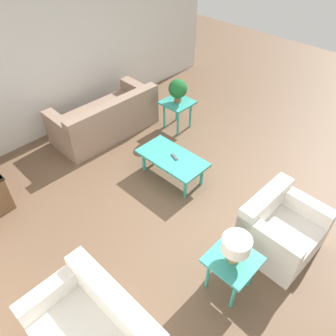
% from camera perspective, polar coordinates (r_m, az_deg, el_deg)
% --- Properties ---
extents(ground_plane, '(14.00, 14.00, 0.00)m').
position_cam_1_polar(ground_plane, '(5.05, 4.00, -4.59)').
color(ground_plane, brown).
extents(wall_right, '(0.12, 7.20, 2.70)m').
position_cam_1_polar(wall_right, '(6.34, -17.97, 18.47)').
color(wall_right, silver).
rests_on(wall_right, ground_plane).
extents(sofa, '(0.93, 1.94, 0.78)m').
position_cam_1_polar(sofa, '(6.23, -10.73, 8.36)').
color(sofa, gray).
rests_on(sofa, ground_plane).
extents(armchair, '(0.84, 0.94, 0.78)m').
position_cam_1_polar(armchair, '(4.41, 18.77, -10.18)').
color(armchair, silver).
rests_on(armchair, ground_plane).
extents(loveseat, '(1.28, 0.82, 0.78)m').
position_cam_1_polar(loveseat, '(3.63, -12.42, -26.60)').
color(loveseat, silver).
rests_on(loveseat, ground_plane).
extents(coffee_table, '(1.10, 0.58, 0.41)m').
position_cam_1_polar(coffee_table, '(5.09, 0.73, 1.55)').
color(coffee_table, teal).
rests_on(coffee_table, ground_plane).
extents(side_table_plant, '(0.52, 0.52, 0.55)m').
position_cam_1_polar(side_table_plant, '(6.21, 1.67, 10.77)').
color(side_table_plant, teal).
rests_on(side_table_plant, ground_plane).
extents(side_table_lamp, '(0.52, 0.52, 0.55)m').
position_cam_1_polar(side_table_lamp, '(3.80, 11.09, -15.99)').
color(side_table_lamp, teal).
rests_on(side_table_lamp, ground_plane).
extents(potted_plant, '(0.34, 0.34, 0.43)m').
position_cam_1_polar(potted_plant, '(6.04, 1.73, 13.56)').
color(potted_plant, brown).
rests_on(potted_plant, side_table_plant).
extents(table_lamp, '(0.31, 0.31, 0.35)m').
position_cam_1_polar(table_lamp, '(3.54, 11.76, -13.18)').
color(table_lamp, '#997F4C').
rests_on(table_lamp, side_table_lamp).
extents(remote_control, '(0.16, 0.09, 0.02)m').
position_cam_1_polar(remote_control, '(5.04, 1.13, 1.96)').
color(remote_control, '#4C4C51').
rests_on(remote_control, coffee_table).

